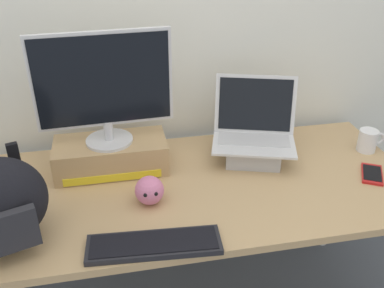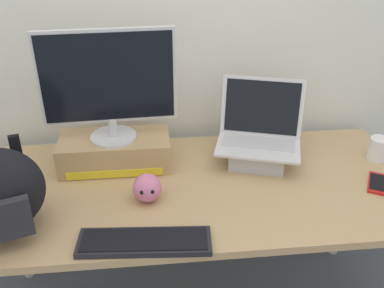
{
  "view_description": "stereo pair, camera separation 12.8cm",
  "coord_description": "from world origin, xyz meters",
  "views": [
    {
      "loc": [
        -0.27,
        -1.37,
        1.69
      ],
      "look_at": [
        0.0,
        0.0,
        0.91
      ],
      "focal_mm": 40.66,
      "sensor_mm": 36.0,
      "label": 1
    },
    {
      "loc": [
        -0.14,
        -1.39,
        1.69
      ],
      "look_at": [
        0.0,
        0.0,
        0.91
      ],
      "focal_mm": 40.66,
      "sensor_mm": 36.0,
      "label": 2
    }
  ],
  "objects": [
    {
      "name": "toner_box_yellow",
      "position": [
        -0.3,
        0.18,
        0.79
      ],
      "size": [
        0.44,
        0.21,
        0.13
      ],
      "color": "tan",
      "rests_on": "desk"
    },
    {
      "name": "coffee_mug",
      "position": [
        0.8,
        0.11,
        0.78
      ],
      "size": [
        0.12,
        0.08,
        0.1
      ],
      "color": "silver",
      "rests_on": "desk"
    },
    {
      "name": "open_laptop",
      "position": [
        0.29,
        0.15,
        0.8
      ],
      "size": [
        0.4,
        0.34,
        0.33
      ],
      "rotation": [
        0.0,
        0.0,
        -0.3
      ],
      "color": "#ADADB2",
      "rests_on": "desk"
    },
    {
      "name": "external_keyboard",
      "position": [
        -0.19,
        -0.32,
        0.74
      ],
      "size": [
        0.44,
        0.16,
        0.02
      ],
      "rotation": [
        0.0,
        0.0,
        -0.07
      ],
      "color": "black",
      "rests_on": "desk"
    },
    {
      "name": "desk",
      "position": [
        0.0,
        0.0,
        0.66
      ],
      "size": [
        1.75,
        0.77,
        0.73
      ],
      "color": "tan",
      "rests_on": "ground"
    },
    {
      "name": "desktop_monitor",
      "position": [
        -0.3,
        0.17,
        1.09
      ],
      "size": [
        0.51,
        0.18,
        0.44
      ],
      "rotation": [
        0.0,
        0.0,
        0.05
      ],
      "color": "silver",
      "rests_on": "toner_box_yellow"
    },
    {
      "name": "plush_toy",
      "position": [
        -0.17,
        -0.08,
        0.78
      ],
      "size": [
        0.11,
        0.11,
        0.11
      ],
      "color": "#CC7099",
      "rests_on": "desk"
    },
    {
      "name": "back_wall",
      "position": [
        0.0,
        0.48,
        1.3
      ],
      "size": [
        7.0,
        0.1,
        2.6
      ],
      "primitive_type": "cube",
      "color": "silver",
      "rests_on": "ground"
    },
    {
      "name": "cell_phone",
      "position": [
        0.72,
        -0.08,
        0.74
      ],
      "size": [
        0.14,
        0.17,
        0.01
      ],
      "rotation": [
        0.0,
        0.0,
        -0.5
      ],
      "color": "red",
      "rests_on": "desk"
    }
  ]
}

